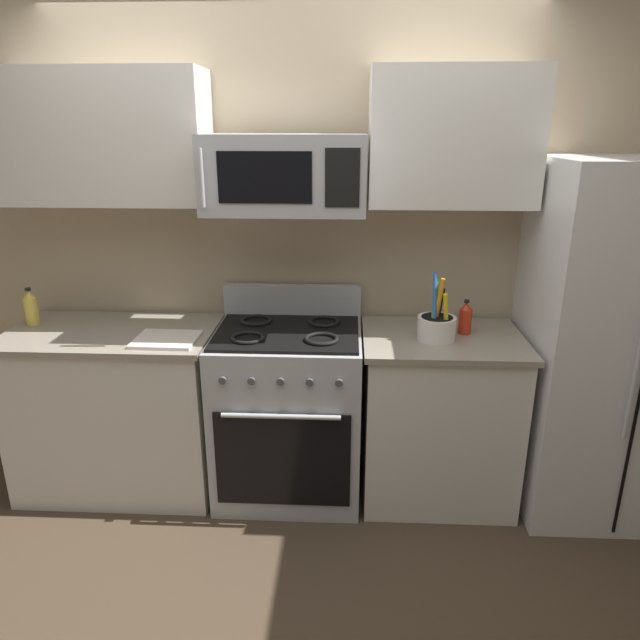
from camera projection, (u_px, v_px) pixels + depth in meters
name	position (u px, v px, depth m)	size (l,w,h in m)	color
ground_plane	(276.00, 570.00, 2.62)	(16.00, 16.00, 0.00)	#473828
wall_back	(293.00, 244.00, 3.20)	(8.00, 0.10, 2.60)	tan
counter_left	(120.00, 408.00, 3.15)	(1.08, 0.64, 0.91)	silver
range_oven	(289.00, 410.00, 3.10)	(0.76, 0.68, 1.09)	#B2B5BA
counter_right	(438.00, 416.00, 3.07)	(0.82, 0.64, 0.91)	silver
refrigerator	(610.00, 343.00, 2.87)	(0.79, 0.75, 1.79)	silver
microwave	(285.00, 174.00, 2.73)	(0.77, 0.44, 0.36)	#B2B5BA
upper_cabinets_left	(100.00, 138.00, 2.86)	(1.07, 0.34, 0.65)	silver
upper_cabinets_right	(453.00, 138.00, 2.77)	(0.81, 0.34, 0.65)	silver
utensil_crock	(437.00, 326.00, 2.85)	(0.19, 0.19, 0.34)	white
cutting_board	(166.00, 339.00, 2.86)	(0.31, 0.26, 0.02)	silver
bottle_hot_sauce	(465.00, 318.00, 2.94)	(0.07, 0.07, 0.18)	red
bottle_oil	(31.00, 308.00, 3.06)	(0.07, 0.07, 0.20)	gold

